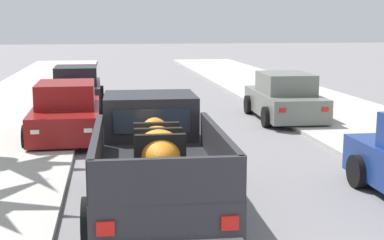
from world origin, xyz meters
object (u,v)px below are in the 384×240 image
Objects in this scene: car_right_near at (77,88)px; car_right_far at (67,113)px; car_left_mid at (284,98)px; pickup_truck at (155,163)px.

car_right_near is 1.00× the size of car_right_far.
car_left_mid is at bearing -29.57° from car_right_near.
car_right_near is at bearing 98.97° from pickup_truck.
car_left_mid is 1.01× the size of car_right_far.
pickup_truck is 9.64m from car_left_mid.
car_right_far is at bearing 106.68° from pickup_truck.
pickup_truck reaches higher than car_right_near.
car_right_near is at bearing 150.43° from car_left_mid.
car_right_near is (-1.92, 12.17, -0.10)m from pickup_truck.
pickup_truck is 12.32m from car_right_near.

